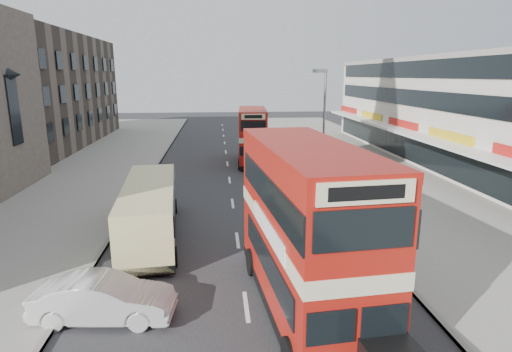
# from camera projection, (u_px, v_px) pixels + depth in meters

# --- Properties ---
(ground) EXTENTS (160.00, 160.00, 0.00)m
(ground) POSITION_uv_depth(u_px,v_px,m) (251.00, 342.00, 12.56)
(ground) COLOR #28282B
(ground) RESTS_ON ground
(road_surface) EXTENTS (12.00, 90.00, 0.01)m
(road_surface) POSITION_uv_depth(u_px,v_px,m) (230.00, 180.00, 31.93)
(road_surface) COLOR #28282B
(road_surface) RESTS_ON ground
(pavement_right) EXTENTS (12.00, 90.00, 0.15)m
(pavement_right) POSITION_uv_depth(u_px,v_px,m) (383.00, 176.00, 32.99)
(pavement_right) COLOR gray
(pavement_right) RESTS_ON ground
(pavement_left) EXTENTS (12.00, 90.00, 0.15)m
(pavement_left) POSITION_uv_depth(u_px,v_px,m) (65.00, 183.00, 30.83)
(pavement_left) COLOR gray
(pavement_left) RESTS_ON ground
(kerb_left) EXTENTS (0.20, 90.00, 0.16)m
(kerb_left) POSITION_uv_depth(u_px,v_px,m) (147.00, 181.00, 31.36)
(kerb_left) COLOR gray
(kerb_left) RESTS_ON ground
(kerb_right) EXTENTS (0.20, 90.00, 0.16)m
(kerb_right) POSITION_uv_depth(u_px,v_px,m) (309.00, 177.00, 32.46)
(kerb_right) COLOR gray
(kerb_right) RESTS_ON ground
(brick_terrace) EXTENTS (14.00, 28.00, 12.00)m
(brick_terrace) POSITION_uv_depth(u_px,v_px,m) (21.00, 91.00, 45.98)
(brick_terrace) COLOR #66594C
(brick_terrace) RESTS_ON ground
(commercial_row) EXTENTS (9.90, 46.20, 9.30)m
(commercial_row) POSITION_uv_depth(u_px,v_px,m) (472.00, 113.00, 34.57)
(commercial_row) COLOR beige
(commercial_row) RESTS_ON ground
(street_lamp) EXTENTS (1.00, 0.20, 8.12)m
(street_lamp) POSITION_uv_depth(u_px,v_px,m) (323.00, 118.00, 29.47)
(street_lamp) COLOR slate
(street_lamp) RESTS_ON ground
(bus_main) EXTENTS (3.57, 9.96, 5.44)m
(bus_main) POSITION_uv_depth(u_px,v_px,m) (306.00, 229.00, 13.76)
(bus_main) COLOR black
(bus_main) RESTS_ON ground
(bus_second) EXTENTS (2.82, 8.62, 4.68)m
(bus_second) POSITION_uv_depth(u_px,v_px,m) (253.00, 136.00, 37.50)
(bus_second) COLOR black
(bus_second) RESTS_ON ground
(coach) EXTENTS (3.17, 9.47, 2.46)m
(coach) POSITION_uv_depth(u_px,v_px,m) (150.00, 209.00, 20.41)
(coach) COLOR black
(coach) RESTS_ON ground
(car_left_front) EXTENTS (4.59, 1.98, 1.47)m
(car_left_front) POSITION_uv_depth(u_px,v_px,m) (104.00, 299.00, 13.58)
(car_left_front) COLOR silver
(car_left_front) RESTS_ON ground
(car_right_a) EXTENTS (5.18, 2.37, 1.47)m
(car_right_a) POSITION_uv_depth(u_px,v_px,m) (305.00, 185.00, 27.56)
(car_right_a) COLOR maroon
(car_right_a) RESTS_ON ground
(car_right_b) EXTENTS (4.48, 2.11, 1.24)m
(car_right_b) POSITION_uv_depth(u_px,v_px,m) (295.00, 168.00, 33.23)
(car_right_b) COLOR orange
(car_right_b) RESTS_ON ground
(pedestrian_near) EXTENTS (0.72, 0.65, 1.63)m
(pedestrian_near) POSITION_uv_depth(u_px,v_px,m) (369.00, 190.00, 25.48)
(pedestrian_near) COLOR gray
(pedestrian_near) RESTS_ON pavement_right
(pedestrian_far) EXTENTS (1.04, 0.53, 1.70)m
(pedestrian_far) POSITION_uv_depth(u_px,v_px,m) (320.00, 146.00, 41.25)
(pedestrian_far) COLOR gray
(pedestrian_far) RESTS_ON pavement_right
(cyclist) EXTENTS (0.67, 1.68, 1.96)m
(cyclist) POSITION_uv_depth(u_px,v_px,m) (286.00, 169.00, 32.82)
(cyclist) COLOR gray
(cyclist) RESTS_ON ground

